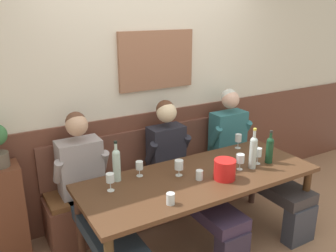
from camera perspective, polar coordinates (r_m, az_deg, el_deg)
The scene contains 20 objects.
room_wall_back at distance 3.79m, azimuth -3.08°, elevation 6.83°, with size 6.80×0.12×2.80m.
wood_wainscot_panel at distance 4.01m, azimuth -2.52°, elevation -5.36°, with size 6.80×0.03×1.10m, color brown.
wall_bench at distance 3.96m, azimuth -1.03°, elevation -9.97°, with size 2.45×0.42×0.94m.
dining_table at distance 3.26m, azimuth 5.06°, elevation -9.09°, with size 2.15×0.85×0.74m.
person_left_seat at distance 3.20m, azimuth -11.76°, elevation -10.80°, with size 0.50×1.30×1.28m.
person_right_seat at distance 3.54m, azimuth 2.60°, elevation -7.37°, with size 0.48×1.29×1.27m.
person_center_left_seat at distance 4.02m, azimuth 12.66°, elevation -4.66°, with size 0.52×1.29×1.29m.
ice_bucket at distance 3.16m, azimuth 9.00°, elevation -6.84°, with size 0.19×0.19×0.18m, color red.
wine_bottle_green_tall at distance 3.55m, azimuth 15.85°, elevation -3.53°, with size 0.07×0.07×0.32m.
wine_bottle_amber_mid at distance 3.09m, azimuth -8.19°, elevation -5.95°, with size 0.07×0.07×0.36m.
wine_bottle_clear_water at distance 3.38m, azimuth 13.39°, elevation -3.92°, with size 0.07×0.07×0.39m.
wine_glass_left_end at distance 3.17m, azimuth -4.57°, elevation -6.38°, with size 0.07×0.07×0.14m.
wine_glass_by_bottle at distance 2.95m, azimuth -9.18°, elevation -8.28°, with size 0.07×0.07×0.15m.
wine_glass_center_front at distance 3.35m, azimuth 11.41°, elevation -5.12°, with size 0.08×0.08×0.15m.
wine_glass_right_end at distance 3.84m, azimuth 11.12°, elevation -2.00°, with size 0.07×0.07×0.15m.
wine_glass_center_rear at distance 3.50m, azimuth 14.13°, elevation -4.12°, with size 0.07×0.07×0.16m.
wine_glass_near_bucket at distance 3.17m, azimuth 1.76°, elevation -6.31°, with size 0.08×0.08×0.15m.
water_tumbler_right at distance 3.14m, azimuth 5.02°, elevation -7.76°, with size 0.06×0.06×0.09m, color silver.
water_tumbler_left at distance 2.76m, azimuth 0.40°, elevation -11.49°, with size 0.07×0.07×0.09m, color silver.
corner_pedestal at distance 3.53m, azimuth -24.07°, elevation -12.49°, with size 0.28×0.28×0.89m, color brown.
Camera 1 is at (-1.70, -2.22, 2.16)m, focal length 38.35 mm.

